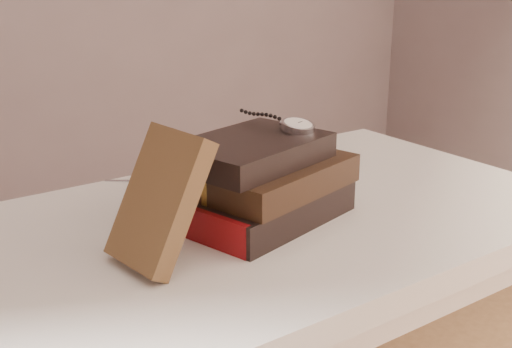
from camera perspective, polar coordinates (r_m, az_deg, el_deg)
table at (r=1.10m, az=1.12°, el=-7.76°), size 1.00×0.60×0.75m
book_stack at (r=1.02m, az=0.52°, el=-0.64°), size 0.30×0.24×0.13m
journal at (r=0.87m, az=-8.29°, el=-2.19°), size 0.12×0.13×0.18m
pocket_watch at (r=1.04m, az=3.38°, el=4.24°), size 0.07×0.16×0.02m
eyeglasses at (r=1.01m, az=-6.74°, el=-0.18°), size 0.14×0.15×0.05m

